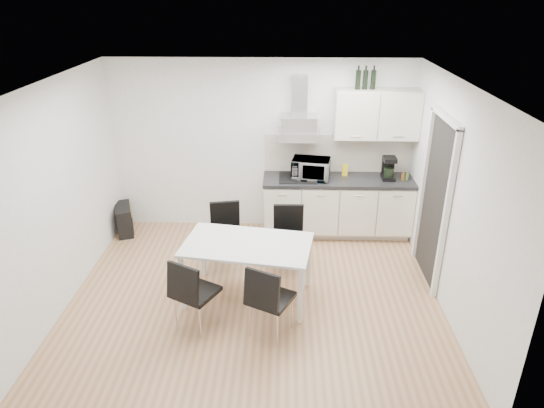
# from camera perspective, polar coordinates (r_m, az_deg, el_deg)

# --- Properties ---
(ground) EXTENTS (4.50, 4.50, 0.00)m
(ground) POSITION_cam_1_polar(r_m,az_deg,el_deg) (6.13, -2.02, -10.76)
(ground) COLOR tan
(ground) RESTS_ON ground
(wall_back) EXTENTS (4.50, 0.10, 2.60)m
(wall_back) POSITION_cam_1_polar(r_m,az_deg,el_deg) (7.35, -1.23, 6.77)
(wall_back) COLOR white
(wall_back) RESTS_ON ground
(wall_front) EXTENTS (4.50, 0.10, 2.60)m
(wall_front) POSITION_cam_1_polar(r_m,az_deg,el_deg) (3.75, -4.19, -12.10)
(wall_front) COLOR white
(wall_front) RESTS_ON ground
(wall_left) EXTENTS (0.10, 4.00, 2.60)m
(wall_left) POSITION_cam_1_polar(r_m,az_deg,el_deg) (6.06, -23.98, 0.63)
(wall_left) COLOR white
(wall_left) RESTS_ON ground
(wall_right) EXTENTS (0.10, 4.00, 2.60)m
(wall_right) POSITION_cam_1_polar(r_m,az_deg,el_deg) (5.79, 20.59, 0.15)
(wall_right) COLOR white
(wall_right) RESTS_ON ground
(ceiling) EXTENTS (4.50, 4.50, 0.00)m
(ceiling) POSITION_cam_1_polar(r_m,az_deg,el_deg) (5.09, -2.46, 13.90)
(ceiling) COLOR white
(ceiling) RESTS_ON wall_back
(doorway) EXTENTS (0.08, 1.04, 2.10)m
(doorway) POSITION_cam_1_polar(r_m,az_deg,el_deg) (6.35, 18.46, 0.13)
(doorway) COLOR white
(doorway) RESTS_ON ground
(kitchenette) EXTENTS (2.22, 0.64, 2.52)m
(kitchenette) POSITION_cam_1_polar(r_m,az_deg,el_deg) (7.30, 8.09, 2.48)
(kitchenette) COLOR beige
(kitchenette) RESTS_ON ground
(dining_table) EXTENTS (1.60, 1.08, 0.75)m
(dining_table) POSITION_cam_1_polar(r_m,az_deg,el_deg) (5.76, -2.92, -5.31)
(dining_table) COLOR white
(dining_table) RESTS_ON ground
(chair_far_left) EXTENTS (0.52, 0.57, 0.88)m
(chair_far_left) POSITION_cam_1_polar(r_m,az_deg,el_deg) (6.55, -5.37, -3.83)
(chair_far_left) COLOR black
(chair_far_left) RESTS_ON ground
(chair_far_right) EXTENTS (0.44, 0.50, 0.88)m
(chair_far_right) POSITION_cam_1_polar(r_m,az_deg,el_deg) (6.43, 1.92, -4.29)
(chair_far_right) COLOR black
(chair_far_right) RESTS_ON ground
(chair_near_left) EXTENTS (0.63, 0.65, 0.88)m
(chair_near_left) POSITION_cam_1_polar(r_m,az_deg,el_deg) (5.47, -8.91, -10.28)
(chair_near_left) COLOR black
(chair_near_left) RESTS_ON ground
(chair_near_right) EXTENTS (0.62, 0.64, 0.88)m
(chair_near_right) POSITION_cam_1_polar(r_m,az_deg,el_deg) (5.31, -0.12, -11.12)
(chair_near_right) COLOR black
(chair_near_right) RESTS_ON ground
(guitar_amp) EXTENTS (0.39, 0.57, 0.44)m
(guitar_amp) POSITION_cam_1_polar(r_m,az_deg,el_deg) (7.82, -16.99, -1.72)
(guitar_amp) COLOR black
(guitar_amp) RESTS_ON ground
(floor_speaker) EXTENTS (0.17, 0.15, 0.27)m
(floor_speaker) POSITION_cam_1_polar(r_m,az_deg,el_deg) (7.74, -5.51, -1.69)
(floor_speaker) COLOR black
(floor_speaker) RESTS_ON ground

